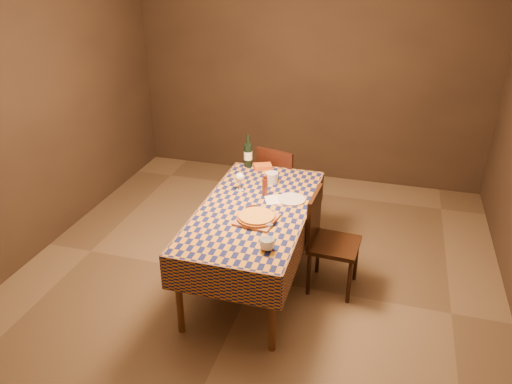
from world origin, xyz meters
TOP-DOWN VIEW (x-y plane):
  - room at (0.00, 0.00)m, footprint 5.00×5.10m
  - dining_table at (0.00, 0.00)m, footprint 0.94×1.84m
  - cutting_board at (0.08, -0.21)m, footprint 0.35×0.35m
  - pizza at (0.08, -0.21)m, footprint 0.42×0.42m
  - pepper_mill at (0.02, 0.26)m, footprint 0.06×0.06m
  - bowl at (0.02, -0.10)m, footprint 0.18×0.18m
  - wine_glass at (-0.23, 0.30)m, footprint 0.09×0.09m
  - wine_bottle at (-0.32, 0.86)m, footprint 0.11×0.11m
  - deli_tub at (0.02, 0.54)m, footprint 0.13×0.13m
  - takeout_container at (-0.15, 0.84)m, footprint 0.22×0.19m
  - white_plate at (0.28, 0.23)m, footprint 0.26×0.26m
  - tumbler at (0.28, -0.61)m, footprint 0.14×0.14m
  - flour_patch at (0.17, 0.21)m, footprint 0.29×0.27m
  - flour_bag at (0.15, -0.28)m, footprint 0.19×0.15m
  - chair_far at (-0.03, 1.08)m, footprint 0.52×0.52m
  - chair_right at (0.63, 0.10)m, footprint 0.45×0.45m

SIDE VIEW (x-z plane):
  - chair_far at x=-0.03m, z-range 0.06..0.99m
  - chair_right at x=0.63m, z-range 0.06..0.99m
  - dining_table at x=0.00m, z-range 0.31..1.08m
  - flour_patch at x=0.17m, z-range 0.77..0.77m
  - white_plate at x=0.28m, z-range 0.77..0.78m
  - cutting_board at x=0.08m, z-range 0.77..0.79m
  - takeout_container at x=-0.15m, z-range 0.77..0.82m
  - bowl at x=0.02m, z-range 0.77..0.82m
  - flour_bag at x=0.15m, z-range 0.77..0.82m
  - pizza at x=0.08m, z-range 0.79..0.82m
  - tumbler at x=0.28m, z-range 0.77..0.86m
  - deli_tub at x=0.02m, z-range 0.77..0.87m
  - pepper_mill at x=0.02m, z-range 0.76..0.98m
  - wine_glass at x=-0.23m, z-range 0.81..0.98m
  - wine_bottle at x=-0.32m, z-range 0.73..1.07m
  - room at x=0.00m, z-range 0.00..2.70m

